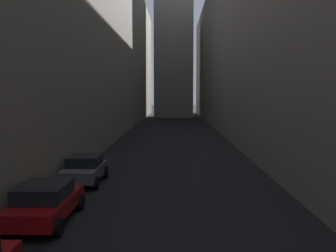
% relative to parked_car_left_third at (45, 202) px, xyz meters
% --- Properties ---
extents(ground_plane, '(264.00, 264.00, 0.00)m').
position_rel_parked_car_left_third_xyz_m(ground_plane, '(4.40, 29.85, -0.74)').
color(ground_plane, black).
extents(building_block_left, '(13.02, 108.00, 22.25)m').
position_rel_parked_car_left_third_xyz_m(building_block_left, '(-7.61, 31.85, 10.39)').
color(building_block_left, gray).
rests_on(building_block_left, ground).
extents(building_block_right, '(13.72, 108.00, 20.90)m').
position_rel_parked_car_left_third_xyz_m(building_block_right, '(16.76, 31.85, 9.71)').
color(building_block_right, slate).
rests_on(building_block_right, ground).
extents(parked_car_left_third, '(1.99, 4.55, 1.41)m').
position_rel_parked_car_left_third_xyz_m(parked_car_left_third, '(0.00, 0.00, 0.00)').
color(parked_car_left_third, maroon).
rests_on(parked_car_left_third, ground).
extents(parked_car_left_far, '(1.92, 3.93, 1.43)m').
position_rel_parked_car_left_third_xyz_m(parked_car_left_far, '(0.00, 6.30, 0.01)').
color(parked_car_left_far, '#4C4C51').
rests_on(parked_car_left_far, ground).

